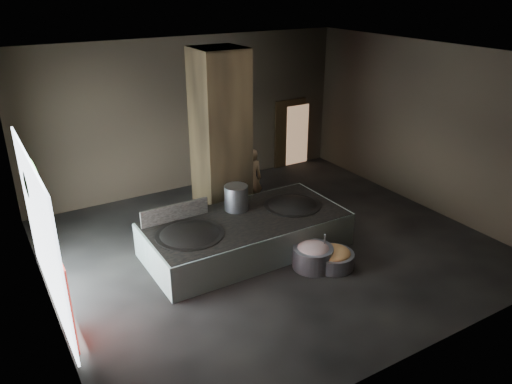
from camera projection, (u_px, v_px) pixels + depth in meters
floor at (270, 247)px, 12.16m from camera, size 10.00×9.00×0.10m
ceiling at (272, 54)px, 10.33m from camera, size 10.00×9.00×0.10m
back_wall at (189, 114)px, 14.83m from camera, size 10.00×0.10×4.50m
front_wall at (429, 243)px, 7.66m from camera, size 10.00×0.10×4.50m
left_wall at (31, 207)px, 8.87m from camera, size 0.10×9.00×4.50m
right_wall at (427, 127)px, 13.62m from camera, size 0.10×9.00×4.50m
pillar at (221, 139)px, 12.60m from camera, size 1.20×1.20×4.50m
hearth_platform at (246, 234)px, 11.81m from camera, size 4.73×2.28×0.82m
platform_cap at (246, 219)px, 11.65m from camera, size 4.62×2.22×0.03m
wok_left at (190, 237)px, 10.95m from camera, size 1.49×1.49×0.41m
wok_left_rim at (190, 235)px, 10.93m from camera, size 1.52×1.52×0.05m
wok_right at (292, 208)px, 12.35m from camera, size 1.38×1.38×0.39m
wok_right_rim at (292, 205)px, 12.32m from camera, size 1.42×1.42×0.05m
stock_pot at (236, 198)px, 11.98m from camera, size 0.57×0.57×0.62m
splash_guard at (175, 212)px, 11.47m from camera, size 1.64×0.07×0.41m
cook at (251, 179)px, 13.71m from camera, size 0.71×0.52×1.78m
veg_basin at (333, 260)px, 11.21m from camera, size 1.14×1.14×0.34m
veg_fill at (334, 253)px, 11.13m from camera, size 0.77×0.77×0.24m
ladle at (325, 244)px, 11.10m from camera, size 0.26×0.30×0.66m
meat_basin at (313, 257)px, 11.15m from camera, size 1.06×1.06×0.50m
meat_fill at (313, 249)px, 11.07m from camera, size 0.75×0.75×0.29m
doorway_near at (227, 146)px, 15.77m from camera, size 1.18×0.08×2.38m
doorway_near_glow at (218, 148)px, 15.73m from camera, size 0.90×0.04×2.12m
doorway_far at (290, 134)px, 16.90m from camera, size 1.18×0.08×2.38m
doorway_far_glow at (297, 135)px, 17.02m from camera, size 0.86×0.04×2.04m
left_opening at (42, 233)px, 9.33m from camera, size 0.04×4.20×3.10m
pavilion_sliver at (66, 301)px, 8.64m from camera, size 0.05×0.90×1.70m
tree_silhouette at (32, 184)px, 10.01m from camera, size 0.28×1.10×1.10m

